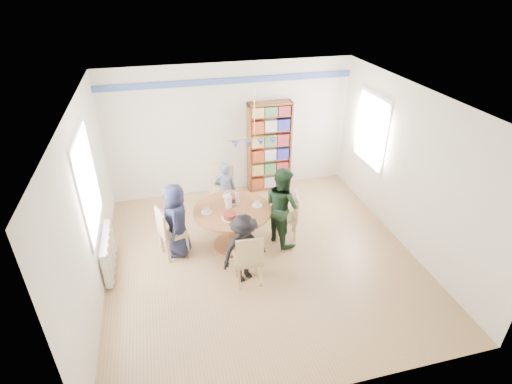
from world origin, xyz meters
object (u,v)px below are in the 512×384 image
object	(u,v)px
person_far	(225,190)
radiator	(108,252)
dining_table	(233,219)
chair_right	(290,214)
bookshelf	(269,148)
chair_left	(168,231)
chair_near	(249,258)
person_left	(176,220)
person_right	(282,206)
chair_far	(222,189)
person_near	(244,249)

from	to	relation	value
person_far	radiator	bearing A→B (deg)	28.88
dining_table	chair_right	xyz separation A→B (m)	(1.03, 0.02, -0.08)
person_far	bookshelf	world-z (taller)	bookshelf
radiator	person_far	bearing A→B (deg)	27.84
chair_left	chair_right	bearing A→B (deg)	0.67
chair_near	person_far	xyz separation A→B (m)	(0.01, 1.95, 0.08)
chair_left	person_left	size ratio (longest dim) A/B	0.71
chair_near	person_right	size ratio (longest dim) A/B	0.65
person_left	person_right	world-z (taller)	person_right
radiator	chair_right	world-z (taller)	chair_right
dining_table	chair_far	xyz separation A→B (m)	(-0.01, 1.02, 0.01)
chair_far	person_far	xyz separation A→B (m)	(0.06, -0.08, 0.01)
chair_near	bookshelf	distance (m)	3.14
dining_table	chair_near	bearing A→B (deg)	-87.74
bookshelf	dining_table	bearing A→B (deg)	-121.87
person_near	person_left	bearing A→B (deg)	115.20
chair_left	person_right	distance (m)	1.94
chair_right	chair_near	bearing A→B (deg)	-133.87
person_right	person_near	xyz separation A→B (m)	(-0.85, -0.82, -0.14)
chair_left	chair_right	distance (m)	2.10
dining_table	bookshelf	bearing A→B (deg)	58.13
person_near	chair_near	bearing A→B (deg)	-97.23
dining_table	chair_far	bearing A→B (deg)	90.52
chair_far	bookshelf	distance (m)	1.51
radiator	chair_far	bearing A→B (deg)	30.22
chair_left	chair_right	size ratio (longest dim) A/B	1.06
chair_left	person_left	xyz separation A→B (m)	(0.15, 0.05, 0.14)
person_near	chair_right	bearing A→B (deg)	20.30
person_right	person_far	bearing A→B (deg)	20.22
chair_left	person_near	xyz separation A→B (m)	(1.08, -0.86, 0.07)
person_far	person_near	xyz separation A→B (m)	(-0.04, -1.81, -0.01)
chair_far	person_left	size ratio (longest dim) A/B	0.80
chair_left	radiator	bearing A→B (deg)	-171.27
chair_left	chair_near	distance (m)	1.50
dining_table	person_near	xyz separation A→B (m)	(0.01, -0.86, 0.02)
chair_far	person_left	xyz separation A→B (m)	(-0.92, -0.97, 0.08)
chair_far	person_right	size ratio (longest dim) A/B	0.73
chair_left	chair_near	size ratio (longest dim) A/B	1.00
person_left	person_near	size ratio (longest dim) A/B	1.13
person_far	chair_right	bearing A→B (deg)	137.73
chair_far	bookshelf	bearing A→B (deg)	36.25
dining_table	person_far	distance (m)	0.94
dining_table	bookshelf	size ratio (longest dim) A/B	0.68
radiator	person_far	xyz separation A→B (m)	(2.07, 1.09, 0.23)
person_left	person_far	xyz separation A→B (m)	(0.97, 0.90, -0.06)
chair_near	person_left	size ratio (longest dim) A/B	0.71
chair_left	chair_right	xyz separation A→B (m)	(2.10, 0.02, -0.03)
person_left	bookshelf	bearing A→B (deg)	137.16
chair_near	person_right	world-z (taller)	person_right
chair_near	person_near	distance (m)	0.17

